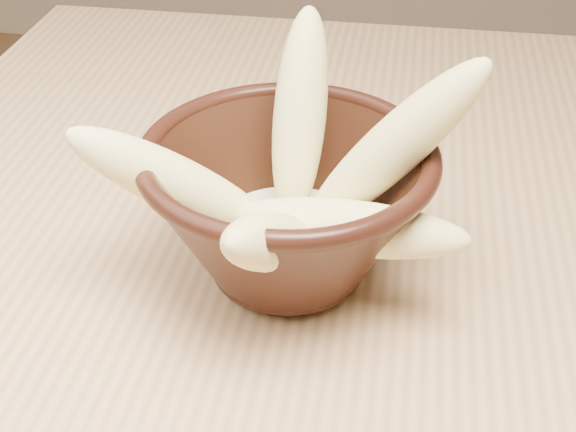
# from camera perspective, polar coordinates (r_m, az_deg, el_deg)

# --- Properties ---
(table) EXTENTS (1.20, 0.80, 0.75)m
(table) POSITION_cam_1_polar(r_m,az_deg,el_deg) (0.74, 17.90, -5.32)
(table) COLOR tan
(table) RESTS_ON ground
(bowl) EXTENTS (0.20, 0.20, 0.11)m
(bowl) POSITION_cam_1_polar(r_m,az_deg,el_deg) (0.56, -0.00, 0.80)
(bowl) COLOR black
(bowl) RESTS_ON table
(milk_puddle) EXTENTS (0.12, 0.12, 0.02)m
(milk_puddle) POSITION_cam_1_polar(r_m,az_deg,el_deg) (0.57, -0.00, -1.46)
(milk_puddle) COLOR #FFF4CD
(milk_puddle) RESTS_ON bowl
(banana_upright) EXTENTS (0.04, 0.10, 0.15)m
(banana_upright) POSITION_cam_1_polar(r_m,az_deg,el_deg) (0.57, 0.85, 7.16)
(banana_upright) COLOR #EFDF8D
(banana_upright) RESTS_ON bowl
(banana_left) EXTENTS (0.16, 0.09, 0.12)m
(banana_left) POSITION_cam_1_polar(r_m,az_deg,el_deg) (0.54, -8.00, 2.30)
(banana_left) COLOR #EFDF8D
(banana_left) RESTS_ON bowl
(banana_right) EXTENTS (0.14, 0.05, 0.16)m
(banana_right) POSITION_cam_1_polar(r_m,az_deg,el_deg) (0.53, 7.39, 4.72)
(banana_right) COLOR #EFDF8D
(banana_right) RESTS_ON bowl
(banana_across) EXTENTS (0.17, 0.06, 0.05)m
(banana_across) POSITION_cam_1_polar(r_m,az_deg,el_deg) (0.53, 4.18, -0.85)
(banana_across) COLOR #EFDF8D
(banana_across) RESTS_ON bowl
(banana_front) EXTENTS (0.07, 0.14, 0.11)m
(banana_front) POSITION_cam_1_polar(r_m,az_deg,el_deg) (0.50, -1.13, -1.84)
(banana_front) COLOR #EFDF8D
(banana_front) RESTS_ON bowl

